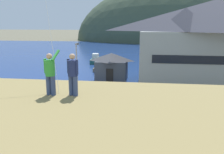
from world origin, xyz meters
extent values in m
plane|color=#66604C|center=(0.00, 0.00, 0.00)|extent=(600.00, 600.00, 0.00)
cube|color=slate|center=(0.00, 5.00, 0.05)|extent=(40.00, 20.00, 0.10)
cube|color=navy|center=(0.00, 60.00, 0.01)|extent=(360.00, 84.00, 0.03)
ellipsoid|color=#3D4C38|center=(25.31, 116.81, 0.00)|extent=(117.17, 60.48, 62.55)
cube|color=#999E99|center=(13.36, 21.23, 3.91)|extent=(22.34, 10.57, 7.82)
pyramid|color=#3D3D47|center=(13.36, 21.23, 10.11)|extent=(23.69, 11.61, 4.58)
pyramid|color=#3D3D47|center=(8.34, 19.54, 9.44)|extent=(5.70, 5.70, 3.21)
cube|color=#474C56|center=(-2.27, 21.70, 1.55)|extent=(4.93, 3.73, 3.09)
pyramid|color=#47474C|center=(-2.27, 21.70, 3.72)|extent=(5.33, 4.10, 1.25)
cube|color=black|center=(-2.32, 19.88, 1.08)|extent=(1.10, 0.09, 2.16)
cube|color=#70604C|center=(-4.94, 34.84, 0.35)|extent=(3.20, 15.03, 0.70)
cube|color=#23564C|center=(-8.15, 38.40, 0.45)|extent=(1.98, 5.68, 0.90)
cube|color=#33665B|center=(-8.15, 38.40, 0.98)|extent=(1.92, 5.51, 0.16)
cube|color=silver|center=(-8.14, 37.98, 1.61)|extent=(1.31, 1.73, 1.10)
cube|color=navy|center=(-0.13, 0.22, 0.82)|extent=(4.29, 2.01, 0.80)
cube|color=navy|center=(0.02, 0.21, 1.57)|extent=(2.18, 1.70, 0.70)
cube|color=black|center=(0.02, 0.21, 1.54)|extent=(2.22, 1.74, 0.32)
cylinder|color=black|center=(-1.45, 1.20, 0.42)|extent=(0.65, 0.25, 0.64)
cylinder|color=black|center=(-1.54, -0.63, 0.42)|extent=(0.65, 0.25, 0.64)
cylinder|color=black|center=(1.28, 1.06, 0.42)|extent=(0.65, 0.25, 0.64)
cylinder|color=black|center=(1.19, -0.77, 0.42)|extent=(0.65, 0.25, 0.64)
cube|color=navy|center=(6.68, 5.63, 0.82)|extent=(4.32, 2.10, 0.80)
cube|color=navy|center=(6.53, 5.62, 1.57)|extent=(2.21, 1.75, 0.70)
cube|color=black|center=(6.53, 5.62, 1.54)|extent=(2.25, 1.78, 0.32)
cylinder|color=black|center=(8.10, 4.81, 0.42)|extent=(0.65, 0.27, 0.64)
cylinder|color=black|center=(7.97, 6.64, 0.42)|extent=(0.65, 0.27, 0.64)
cylinder|color=black|center=(5.38, 4.61, 0.42)|extent=(0.65, 0.27, 0.64)
cylinder|color=black|center=(5.25, 6.45, 0.42)|extent=(0.65, 0.27, 0.64)
cube|color=#B28923|center=(-4.63, 6.42, 0.82)|extent=(4.29, 2.03, 0.80)
cube|color=olive|center=(-4.78, 6.42, 1.57)|extent=(2.19, 1.72, 0.70)
cube|color=black|center=(-4.78, 6.42, 1.54)|extent=(2.23, 1.75, 0.32)
cylinder|color=black|center=(-3.21, 5.58, 0.42)|extent=(0.65, 0.26, 0.64)
cylinder|color=black|center=(-3.31, 7.42, 0.42)|extent=(0.65, 0.26, 0.64)
cylinder|color=black|center=(-5.94, 5.43, 0.42)|extent=(0.65, 0.26, 0.64)
cylinder|color=black|center=(-6.04, 7.26, 0.42)|extent=(0.65, 0.26, 0.64)
cube|color=slate|center=(0.73, 6.47, 0.82)|extent=(4.24, 1.89, 0.80)
cube|color=#5B5B5F|center=(0.58, 6.48, 1.57)|extent=(2.14, 1.65, 0.70)
cube|color=black|center=(0.58, 6.48, 1.54)|extent=(2.18, 1.68, 0.32)
cylinder|color=black|center=(2.08, 5.52, 0.42)|extent=(0.64, 0.23, 0.64)
cylinder|color=black|center=(2.12, 7.36, 0.42)|extent=(0.64, 0.23, 0.64)
cylinder|color=black|center=(-0.65, 5.59, 0.42)|extent=(0.64, 0.23, 0.64)
cylinder|color=black|center=(-0.61, 7.42, 0.42)|extent=(0.64, 0.23, 0.64)
cube|color=#236633|center=(6.83, 0.99, 0.82)|extent=(4.27, 1.96, 0.80)
cube|color=#1E562B|center=(6.68, 1.00, 1.57)|extent=(2.16, 1.68, 0.70)
cube|color=black|center=(6.68, 1.00, 1.54)|extent=(2.20, 1.71, 0.32)
cylinder|color=black|center=(8.16, 0.02, 0.42)|extent=(0.65, 0.24, 0.64)
cylinder|color=black|center=(8.23, 1.85, 0.42)|extent=(0.65, 0.24, 0.64)
cylinder|color=black|center=(5.43, 0.13, 0.42)|extent=(0.65, 0.24, 0.64)
cylinder|color=black|center=(5.50, 1.96, 0.42)|extent=(0.65, 0.24, 0.64)
cube|color=#9EA3A8|center=(-6.09, 0.79, 0.82)|extent=(4.35, 2.19, 0.80)
cube|color=gray|center=(-5.94, 0.80, 1.57)|extent=(2.24, 1.79, 0.70)
cube|color=black|center=(-5.94, 0.80, 1.54)|extent=(2.29, 1.83, 0.32)
cylinder|color=black|center=(-7.53, 1.57, 0.42)|extent=(0.66, 0.28, 0.64)
cylinder|color=black|center=(-7.36, -0.26, 0.42)|extent=(0.66, 0.28, 0.64)
cylinder|color=black|center=(-4.82, 1.83, 0.42)|extent=(0.66, 0.28, 0.64)
cylinder|color=black|center=(-4.64, 0.00, 0.42)|extent=(0.66, 0.28, 0.64)
cylinder|color=#ADADB2|center=(-4.79, 10.50, 3.42)|extent=(0.16, 0.16, 6.64)
cube|color=#4C4C51|center=(-4.79, 10.85, 6.64)|extent=(0.24, 0.70, 0.20)
cylinder|color=#384770|center=(-1.11, -6.85, 6.46)|extent=(0.20, 0.20, 0.82)
cylinder|color=#384770|center=(-0.89, -6.90, 6.46)|extent=(0.20, 0.20, 0.82)
cylinder|color=green|center=(-1.00, -6.88, 7.19)|extent=(0.40, 0.40, 0.64)
sphere|color=tan|center=(-1.00, -6.88, 7.67)|extent=(0.24, 0.24, 0.24)
cylinder|color=green|center=(-0.79, -6.74, 7.69)|extent=(0.23, 0.57, 0.43)
cylinder|color=green|center=(-1.21, -6.83, 7.26)|extent=(0.11, 0.11, 0.60)
cylinder|color=#384770|center=(-0.16, -6.79, 6.46)|extent=(0.20, 0.20, 0.82)
cylinder|color=#384770|center=(0.04, -6.88, 6.46)|extent=(0.20, 0.20, 0.82)
cylinder|color=navy|center=(-0.06, -6.83, 7.19)|extent=(0.40, 0.40, 0.64)
sphere|color=tan|center=(-0.06, -6.83, 7.67)|extent=(0.24, 0.24, 0.24)
cylinder|color=navy|center=(-0.26, -6.75, 7.26)|extent=(0.11, 0.11, 0.60)
cylinder|color=navy|center=(0.15, -6.92, 7.26)|extent=(0.11, 0.11, 0.60)
camera|label=1|loc=(2.79, -16.28, 8.99)|focal=39.28mm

